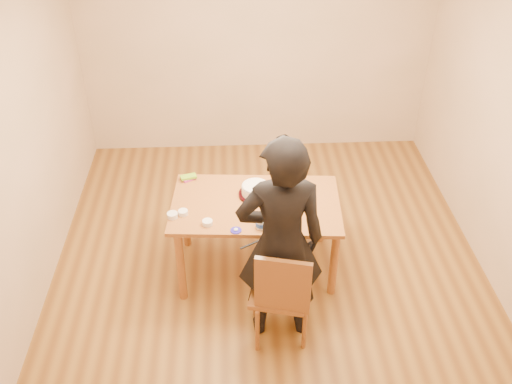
{
  "coord_description": "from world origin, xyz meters",
  "views": [
    {
      "loc": [
        -0.32,
        -3.92,
        3.7
      ],
      "look_at": [
        -0.12,
        -0.03,
        0.9
      ],
      "focal_mm": 40.0,
      "sensor_mm": 36.0,
      "label": 1
    }
  ],
  "objects_px": {
    "dining_chair": "(280,292)",
    "dining_table": "(256,205)",
    "cake_plate": "(255,194)",
    "person": "(281,243)",
    "cake": "(255,190)"
  },
  "relations": [
    {
      "from": "dining_chair",
      "to": "dining_table",
      "type": "bearing_deg",
      "value": 114.34
    },
    {
      "from": "dining_table",
      "to": "cake_plate",
      "type": "height_order",
      "value": "cake_plate"
    },
    {
      "from": "dining_table",
      "to": "dining_chair",
      "type": "distance_m",
      "value": 0.84
    },
    {
      "from": "dining_table",
      "to": "person",
      "type": "bearing_deg",
      "value": -74.43
    },
    {
      "from": "dining_table",
      "to": "cake_plate",
      "type": "bearing_deg",
      "value": 92.43
    },
    {
      "from": "cake_plate",
      "to": "cake",
      "type": "distance_m",
      "value": 0.05
    },
    {
      "from": "dining_chair",
      "to": "cake",
      "type": "relative_size",
      "value": 1.79
    },
    {
      "from": "dining_chair",
      "to": "person",
      "type": "bearing_deg",
      "value": 103.38
    },
    {
      "from": "dining_chair",
      "to": "person",
      "type": "relative_size",
      "value": 0.24
    },
    {
      "from": "person",
      "to": "cake_plate",
      "type": "bearing_deg",
      "value": -82.13
    },
    {
      "from": "dining_table",
      "to": "cake_plate",
      "type": "relative_size",
      "value": 4.89
    },
    {
      "from": "dining_table",
      "to": "dining_chair",
      "type": "bearing_deg",
      "value": -75.09
    },
    {
      "from": "dining_chair",
      "to": "cake",
      "type": "distance_m",
      "value": 0.97
    },
    {
      "from": "dining_table",
      "to": "cake",
      "type": "bearing_deg",
      "value": 92.43
    },
    {
      "from": "person",
      "to": "dining_chair",
      "type": "bearing_deg",
      "value": 87.96
    }
  ]
}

